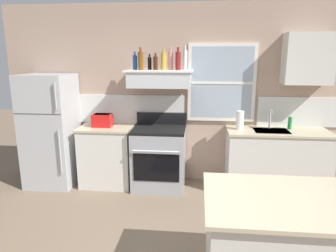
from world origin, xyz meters
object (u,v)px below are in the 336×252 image
Objects in this scene: bottle_balsamic_dark at (150,63)px; paper_towel_roll at (240,120)px; dish_soap_bottle at (290,123)px; stove_range at (159,157)px; bottle_red_label_wine at (178,60)px; refrigerator at (51,130)px; bottle_brown_stout at (156,63)px; toaster at (102,120)px; bottle_amber_wine at (141,61)px; bottle_champagne_gold_foil at (164,61)px; bottle_blue_liqueur at (135,62)px; bottle_clear_tall at (185,60)px; bottle_rose_pink at (171,61)px.

bottle_balsamic_dark is 1.53m from paper_towel_roll.
stove_range is at bearing -175.82° from dish_soap_bottle.
bottle_red_label_wine is (0.42, -0.07, 0.04)m from bottle_balsamic_dark.
refrigerator is 9.34× the size of dish_soap_bottle.
stove_range is 1.38m from bottle_brown_stout.
bottle_red_label_wine is at bearing 177.23° from paper_towel_roll.
bottle_red_label_wine is (1.92, 0.10, 1.04)m from refrigerator.
toaster is 0.27× the size of stove_range.
paper_towel_roll is at bearing -0.18° from bottle_amber_wine.
stove_range is 3.64× the size of bottle_champagne_gold_foil.
bottle_amber_wine is at bearing -175.80° from bottle_red_label_wine.
bottle_clear_tall is at bearing -0.01° from bottle_blue_liqueur.
refrigerator reaches higher than dish_soap_bottle.
paper_towel_roll is at bearing -4.86° from bottle_balsamic_dark.
refrigerator is 1.65m from bottle_blue_liqueur.
refrigerator is 2.18m from bottle_red_label_wine.
toaster is 1.10× the size of paper_towel_roll.
bottle_clear_tall reaches higher than bottle_blue_liqueur.
stove_range is at bearing -1.43° from toaster.
bottle_champagne_gold_foil reaches higher than dish_soap_bottle.
bottle_balsamic_dark is 0.22m from bottle_champagne_gold_foil.
bottle_clear_tall reaches higher than bottle_brown_stout.
stove_range and dish_soap_bottle have the same top height.
bottle_blue_liqueur is at bearing 162.67° from stove_range.
bottle_champagne_gold_foil is (0.92, 0.08, 0.86)m from toaster.
bottle_amber_wine is 1.64m from paper_towel_roll.
bottle_champagne_gold_foil reaches higher than toaster.
toaster is 1.33m from bottle_rose_pink.
toaster is at bearing 3.19° from refrigerator.
toaster is 1.28× the size of bottle_brown_stout.
bottle_brown_stout is at bearing -178.26° from dish_soap_bottle.
bottle_blue_liqueur is at bearing 179.99° from bottle_clear_tall.
stove_range is 1.96m from dish_soap_bottle.
bottle_rose_pink is 0.21m from bottle_clear_tall.
bottle_clear_tall reaches higher than paper_towel_roll.
dish_soap_bottle is (0.72, 0.10, -0.04)m from paper_towel_roll.
bottle_brown_stout is at bearing -179.65° from bottle_red_label_wine.
bottle_red_label_wine is (0.32, 0.00, 0.03)m from bottle_brown_stout.
paper_towel_roll is 1.50× the size of dish_soap_bottle.
bottle_balsamic_dark is at bearing 6.53° from refrigerator.
refrigerator reaches higher than paper_towel_roll.
refrigerator is 0.81m from toaster.
bottle_amber_wine is 0.43m from bottle_rose_pink.
toaster is 1.42m from bottle_red_label_wine.
bottle_amber_wine is 1.40× the size of bottle_balsamic_dark.
refrigerator is 5.61× the size of bottle_champagne_gold_foil.
bottle_rose_pink is 0.13m from bottle_red_label_wine.
bottle_clear_tall is (0.10, 0.03, 0.01)m from bottle_red_label_wine.
bottle_blue_liqueur is 0.82× the size of bottle_amber_wine.
bottle_brown_stout is 1.29× the size of dish_soap_bottle.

